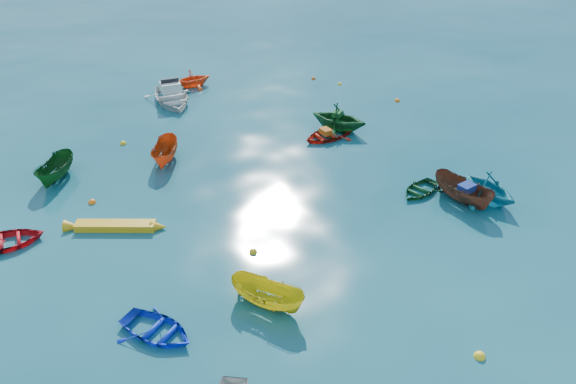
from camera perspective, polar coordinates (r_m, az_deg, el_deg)
ground at (r=23.08m, az=6.68°, el=-6.35°), size 160.00×160.00×0.00m
dinghy_blue_sw at (r=20.17m, az=-13.11°, el=-13.87°), size 3.07×3.37×0.57m
sampan_brown_mid at (r=27.47m, az=17.19°, el=-0.90°), size 1.42×3.33×1.26m
sampan_yellow_mid at (r=20.70m, az=-2.04°, el=-11.41°), size 2.42×3.15×1.15m
dinghy_green_e at (r=27.64m, az=13.19°, el=-0.03°), size 2.70×2.21×0.49m
dinghy_cyan_se at (r=27.95m, az=19.54°, el=-0.76°), size 2.64×3.03×1.54m
dinghy_red_nw at (r=26.19m, az=-26.65°, el=-4.87°), size 3.32×2.60×0.63m
sampan_orange_n at (r=30.35m, az=-12.24°, el=3.10°), size 2.65×3.20×1.19m
dinghy_green_n at (r=33.18m, az=5.11°, el=6.28°), size 4.13×4.29×1.74m
dinghy_red_ne at (r=32.16m, az=3.96°, el=5.47°), size 2.89×2.07×0.60m
dinghy_orange_far at (r=40.10m, az=-9.59°, el=10.53°), size 2.61×2.27×1.33m
sampan_green_far at (r=30.30m, az=-22.32°, el=1.25°), size 2.83×3.10×1.19m
kayak_yellow at (r=25.51m, az=-17.07°, el=-3.59°), size 3.82×2.74×0.42m
motorboat_white at (r=37.65m, az=-11.69°, el=8.90°), size 3.85×4.87×1.51m
tarp_blue_a at (r=26.99m, az=17.70°, el=0.40°), size 0.75×0.59×0.35m
tarp_green_b at (r=32.80m, az=5.03°, el=7.92°), size 0.74×0.69×0.29m
tarp_orange_b at (r=31.91m, az=3.85°, el=6.17°), size 0.49×0.64×0.31m
buoy_ye_a at (r=19.98m, az=18.87°, el=-15.56°), size 0.38×0.38×0.38m
buoy_or_c at (r=27.68m, az=-19.27°, el=-1.04°), size 0.36×0.36×0.36m
buoy_ye_c at (r=23.09m, az=-3.55°, el=-6.15°), size 0.35×0.35×0.35m
buoy_or_d at (r=37.79m, az=11.03°, el=9.06°), size 0.34×0.34×0.34m
buoy_ye_d at (r=32.75m, az=-16.39°, el=4.70°), size 0.35×0.35×0.35m
buoy_or_e at (r=40.96m, az=2.60°, el=11.39°), size 0.31×0.31×0.31m
buoy_ye_e at (r=40.10m, az=5.26°, el=10.84°), size 0.30×0.30×0.30m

